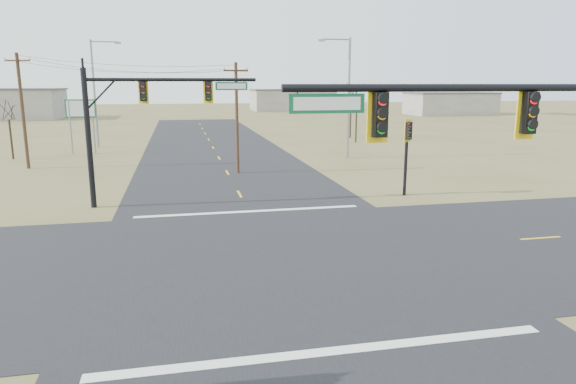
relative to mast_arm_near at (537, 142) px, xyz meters
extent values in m
plane|color=olive|center=(-5.48, 7.50, -5.28)|extent=(320.00, 320.00, 0.00)
cube|color=black|center=(-5.48, 7.50, -5.27)|extent=(160.00, 14.00, 0.02)
cube|color=black|center=(-5.48, 7.50, -5.26)|extent=(14.00, 160.00, 0.02)
cube|color=silver|center=(-5.48, 0.00, -5.25)|extent=(12.00, 0.40, 0.01)
cube|color=silver|center=(-5.48, 15.00, -5.25)|extent=(12.00, 0.40, 0.01)
cylinder|color=black|center=(-1.51, 0.00, 1.37)|extent=(10.36, 0.19, 0.19)
cube|color=#0C5530|center=(-5.63, 0.00, 1.02)|extent=(1.80, 0.05, 0.45)
cylinder|color=black|center=(-13.79, 17.85, -1.50)|extent=(0.30, 0.30, 7.55)
cylinder|color=black|center=(-9.21, 17.85, 1.67)|extent=(9.17, 0.19, 0.19)
cube|color=#0C5530|center=(-5.99, 17.85, 1.32)|extent=(1.80, 0.05, 0.45)
cylinder|color=black|center=(4.45, 17.23, -3.02)|extent=(0.19, 0.19, 4.50)
cylinder|color=#4B2F20|center=(-4.68, 27.26, -1.14)|extent=(0.24, 0.24, 8.27)
cube|color=#4B2F20|center=(-4.68, 27.26, 2.39)|extent=(1.93, 0.85, 0.12)
cylinder|color=#4B2F20|center=(-21.02, 32.96, -0.74)|extent=(0.26, 0.26, 9.08)
cube|color=#4B2F20|center=(-21.02, 32.96, 3.20)|extent=(2.08, 1.00, 0.12)
cylinder|color=gray|center=(-19.18, 41.30, -2.65)|extent=(0.14, 0.14, 5.26)
cylinder|color=gray|center=(-17.07, 41.30, -2.65)|extent=(0.14, 0.14, 5.26)
cube|color=#0C5530|center=(-18.12, 41.30, -0.90)|extent=(2.80, 0.19, 1.75)
cylinder|color=gray|center=(6.12, 33.27, 0.08)|extent=(0.21, 0.21, 10.72)
cylinder|color=gray|center=(4.84, 33.27, 5.24)|extent=(2.57, 0.13, 0.13)
cube|color=gray|center=(3.55, 33.27, 5.14)|extent=(0.65, 0.49, 0.19)
cylinder|color=gray|center=(-17.48, 46.21, 0.30)|extent=(0.22, 0.22, 11.16)
cylinder|color=gray|center=(-16.14, 46.21, 5.68)|extent=(2.68, 0.13, 0.13)
cube|color=gray|center=(-14.80, 46.21, 5.58)|extent=(0.65, 0.36, 0.20)
cylinder|color=black|center=(-23.83, 38.89, -3.49)|extent=(0.18, 0.18, 3.58)
cylinder|color=black|center=(11.17, 45.29, -3.47)|extent=(0.19, 0.19, 3.61)
cylinder|color=black|center=(12.17, 50.25, -2.92)|extent=(0.21, 0.21, 4.72)
cube|color=#A9A196|center=(19.52, 117.50, -2.78)|extent=(20.00, 12.00, 5.00)
cube|color=#A9A196|center=(49.52, 92.50, -3.03)|extent=(18.00, 10.00, 4.50)
camera|label=1|loc=(-9.00, -11.51, 1.48)|focal=32.00mm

